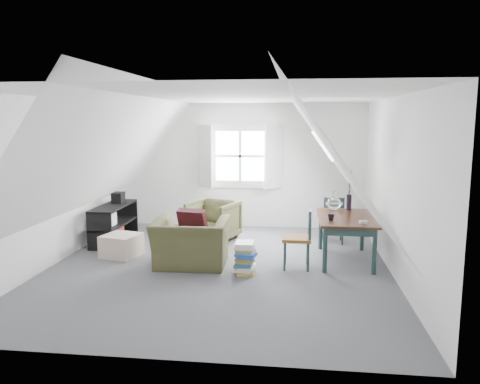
# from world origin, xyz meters

# --- Properties ---
(floor) EXTENTS (5.50, 5.50, 0.00)m
(floor) POSITION_xyz_m (0.00, 0.00, 0.00)
(floor) COLOR #515156
(floor) RESTS_ON ground
(ceiling) EXTENTS (5.50, 5.50, 0.00)m
(ceiling) POSITION_xyz_m (0.00, 0.00, 2.50)
(ceiling) COLOR white
(ceiling) RESTS_ON wall_back
(wall_back) EXTENTS (5.00, 0.00, 5.00)m
(wall_back) POSITION_xyz_m (0.00, 2.75, 1.25)
(wall_back) COLOR silver
(wall_back) RESTS_ON ground
(wall_front) EXTENTS (5.00, 0.00, 5.00)m
(wall_front) POSITION_xyz_m (0.00, -2.75, 1.25)
(wall_front) COLOR silver
(wall_front) RESTS_ON ground
(wall_left) EXTENTS (0.00, 5.50, 5.50)m
(wall_left) POSITION_xyz_m (-2.50, 0.00, 1.25)
(wall_left) COLOR silver
(wall_left) RESTS_ON ground
(wall_right) EXTENTS (0.00, 5.50, 5.50)m
(wall_right) POSITION_xyz_m (2.50, 0.00, 1.25)
(wall_right) COLOR silver
(wall_right) RESTS_ON ground
(slope_left) EXTENTS (3.19, 5.50, 4.48)m
(slope_left) POSITION_xyz_m (-1.55, 0.00, 1.78)
(slope_left) COLOR white
(slope_left) RESTS_ON wall_left
(slope_right) EXTENTS (3.19, 5.50, 4.48)m
(slope_right) POSITION_xyz_m (1.55, 0.00, 1.78)
(slope_right) COLOR white
(slope_right) RESTS_ON wall_right
(dormer_window) EXTENTS (1.71, 0.35, 1.30)m
(dormer_window) POSITION_xyz_m (0.00, 2.68, 1.45)
(dormer_window) COLOR white
(dormer_window) RESTS_ON wall_back
(skylight) EXTENTS (0.35, 0.75, 0.47)m
(skylight) POSITION_xyz_m (1.55, 1.30, 1.75)
(skylight) COLOR white
(skylight) RESTS_ON slope_right
(armchair_near) EXTENTS (1.12, 0.98, 0.71)m
(armchair_near) POSITION_xyz_m (-0.42, 0.03, 0.00)
(armchair_near) COLOR #424223
(armchair_near) RESTS_ON floor
(armchair_far) EXTENTS (1.00, 1.02, 0.73)m
(armchair_far) POSITION_xyz_m (-0.35, 1.54, 0.00)
(armchair_far) COLOR #424223
(armchair_far) RESTS_ON floor
(throw_pillow) EXTENTS (0.48, 0.34, 0.45)m
(throw_pillow) POSITION_xyz_m (-0.42, 0.18, 0.62)
(throw_pillow) COLOR #390F16
(throw_pillow) RESTS_ON armchair_near
(ottoman) EXTENTS (0.64, 0.64, 0.35)m
(ottoman) POSITION_xyz_m (-1.65, 0.38, 0.18)
(ottoman) COLOR #C0A795
(ottoman) RESTS_ON floor
(dining_table) EXTENTS (0.84, 1.40, 0.70)m
(dining_table) POSITION_xyz_m (1.90, 0.56, 0.61)
(dining_table) COLOR black
(dining_table) RESTS_ON floor
(demijohn) EXTENTS (0.23, 0.23, 0.32)m
(demijohn) POSITION_xyz_m (1.75, 1.01, 0.83)
(demijohn) COLOR silver
(demijohn) RESTS_ON dining_table
(vase_twigs) EXTENTS (0.08, 0.09, 0.65)m
(vase_twigs) POSITION_xyz_m (2.00, 1.11, 0.84)
(vase_twigs) COLOR black
(vase_twigs) RESTS_ON dining_table
(cup) EXTENTS (0.11, 0.11, 0.09)m
(cup) POSITION_xyz_m (1.65, 0.26, 0.70)
(cup) COLOR black
(cup) RESTS_ON dining_table
(paper_box) EXTENTS (0.12, 0.10, 0.04)m
(paper_box) POSITION_xyz_m (2.10, 0.11, 0.72)
(paper_box) COLOR white
(paper_box) RESTS_ON dining_table
(dining_chair_far) EXTENTS (0.40, 0.40, 0.85)m
(dining_chair_far) POSITION_xyz_m (1.79, 1.61, 0.44)
(dining_chair_far) COLOR brown
(dining_chair_far) RESTS_ON floor
(dining_chair_near) EXTENTS (0.42, 0.42, 0.89)m
(dining_chair_near) POSITION_xyz_m (1.18, 0.11, 0.46)
(dining_chair_near) COLOR brown
(dining_chair_near) RESTS_ON floor
(media_shelf) EXTENTS (0.43, 1.30, 0.67)m
(media_shelf) POSITION_xyz_m (-2.12, 1.21, 0.30)
(media_shelf) COLOR black
(media_shelf) RESTS_ON floor
(electronics_box) EXTENTS (0.19, 0.26, 0.20)m
(electronics_box) POSITION_xyz_m (-2.12, 1.51, 0.75)
(electronics_box) COLOR black
(electronics_box) RESTS_ON media_shelf
(magazine_stack) EXTENTS (0.34, 0.40, 0.45)m
(magazine_stack) POSITION_xyz_m (0.42, -0.23, 0.23)
(magazine_stack) COLOR #B29933
(magazine_stack) RESTS_ON floor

